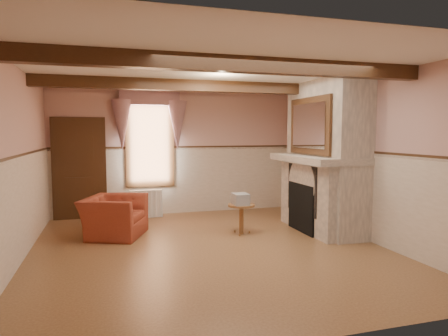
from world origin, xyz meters
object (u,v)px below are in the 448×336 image
object	(u,v)px
radiator	(146,204)
oil_lamp	(309,147)
bowl	(316,153)
mantel_clock	(298,149)
armchair	(114,217)
side_table	(241,219)

from	to	relation	value
radiator	oil_lamp	world-z (taller)	oil_lamp
bowl	mantel_clock	distance (m)	0.76
bowl	mantel_clock	xyz separation A→B (m)	(0.00, 0.76, 0.06)
bowl	armchair	bearing A→B (deg)	170.83
bowl	mantel_clock	size ratio (longest dim) A/B	1.46
radiator	oil_lamp	xyz separation A→B (m)	(2.98, -1.76, 1.26)
armchair	mantel_clock	distance (m)	3.86
radiator	mantel_clock	size ratio (longest dim) A/B	2.92
mantel_clock	side_table	bearing A→B (deg)	-155.49
mantel_clock	bowl	bearing A→B (deg)	-90.00
armchair	side_table	distance (m)	2.28
side_table	mantel_clock	world-z (taller)	mantel_clock
bowl	radiator	bearing A→B (deg)	145.40
side_table	bowl	xyz separation A→B (m)	(1.45, -0.10, 1.19)
mantel_clock	oil_lamp	size ratio (longest dim) A/B	0.86
side_table	oil_lamp	size ratio (longest dim) A/B	1.96
side_table	bowl	size ratio (longest dim) A/B	1.57
side_table	radiator	distance (m)	2.48
armchair	side_table	xyz separation A→B (m)	(2.23, -0.49, -0.08)
armchair	bowl	world-z (taller)	bowl
bowl	oil_lamp	size ratio (longest dim) A/B	1.25
armchair	bowl	xyz separation A→B (m)	(3.68, -0.59, 1.11)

